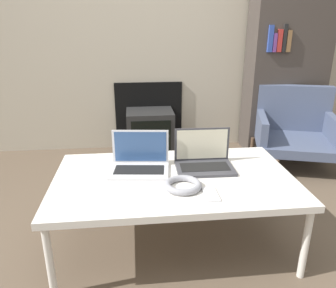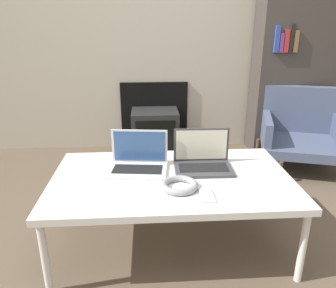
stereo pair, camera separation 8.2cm
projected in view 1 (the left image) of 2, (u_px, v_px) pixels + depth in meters
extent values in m
cube|color=#B7AD99|center=(152.00, 15.00, 3.07)|extent=(7.00, 0.06, 2.60)
cube|color=black|center=(149.00, 115.00, 3.36)|extent=(0.68, 0.03, 0.67)
cube|color=silver|center=(174.00, 179.00, 1.80)|extent=(1.31, 0.78, 0.04)
cylinder|color=silver|center=(50.00, 262.00, 1.49)|extent=(0.04, 0.04, 0.40)
cylinder|color=silver|center=(305.00, 244.00, 1.62)|extent=(0.04, 0.04, 0.40)
cylinder|color=silver|center=(74.00, 190.00, 2.14)|extent=(0.04, 0.04, 0.40)
cylinder|color=silver|center=(255.00, 181.00, 2.27)|extent=(0.04, 0.04, 0.40)
cube|color=silver|center=(139.00, 171.00, 1.84)|extent=(0.35, 0.26, 0.02)
cube|color=black|center=(139.00, 170.00, 1.84)|extent=(0.29, 0.15, 0.00)
cube|color=silver|center=(140.00, 146.00, 1.91)|extent=(0.33, 0.05, 0.20)
cube|color=#2D4C7F|center=(140.00, 147.00, 1.90)|extent=(0.30, 0.04, 0.18)
cube|color=#38383D|center=(205.00, 168.00, 1.88)|extent=(0.33, 0.23, 0.02)
cube|color=black|center=(205.00, 167.00, 1.88)|extent=(0.28, 0.13, 0.00)
cube|color=#38383D|center=(202.00, 144.00, 1.94)|extent=(0.33, 0.01, 0.20)
cube|color=beige|center=(202.00, 144.00, 1.94)|extent=(0.30, 0.01, 0.18)
torus|color=gray|center=(183.00, 185.00, 1.67)|extent=(0.19, 0.19, 0.03)
cube|color=silver|center=(211.00, 194.00, 1.60)|extent=(0.07, 0.14, 0.01)
cube|color=black|center=(150.00, 132.00, 3.22)|extent=(0.45, 0.36, 0.43)
cube|color=black|center=(151.00, 138.00, 3.05)|extent=(0.37, 0.01, 0.34)
cube|color=#47516B|center=(295.00, 143.00, 2.93)|extent=(0.83, 0.82, 0.08)
cube|color=#47516B|center=(293.00, 108.00, 3.10)|extent=(0.67, 0.29, 0.42)
cube|color=#47516B|center=(262.00, 126.00, 2.93)|extent=(0.23, 0.59, 0.20)
cube|color=#47516B|center=(334.00, 130.00, 2.83)|extent=(0.23, 0.59, 0.20)
cylinder|color=#4C3828|center=(276.00, 170.00, 2.68)|extent=(0.04, 0.04, 0.18)
cylinder|color=#4C3828|center=(252.00, 146.00, 3.21)|extent=(0.04, 0.04, 0.18)
cylinder|color=#4C3828|center=(307.00, 144.00, 3.26)|extent=(0.04, 0.04, 0.18)
cube|color=#3F3833|center=(287.00, 60.00, 3.15)|extent=(0.75, 0.30, 1.78)
cube|color=#2D479E|center=(271.00, 39.00, 2.90)|extent=(0.04, 0.02, 0.23)
cube|color=#6B387F|center=(275.00, 43.00, 2.92)|extent=(0.03, 0.02, 0.16)
cube|color=#B22D28|center=(280.00, 41.00, 2.92)|extent=(0.04, 0.02, 0.19)
cube|color=black|center=(285.00, 38.00, 2.91)|extent=(0.03, 0.02, 0.24)
cube|color=brown|center=(289.00, 41.00, 2.93)|extent=(0.04, 0.02, 0.19)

